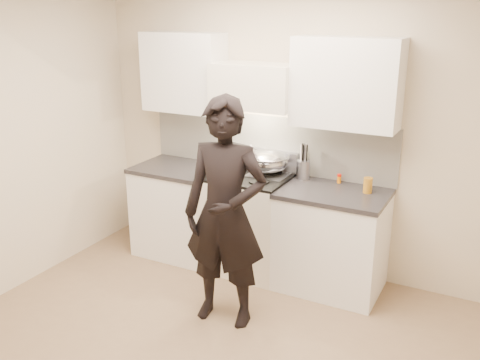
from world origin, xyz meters
name	(u,v)px	position (x,y,z in m)	size (l,w,h in m)	color
ground_plane	(197,356)	(0.00, 0.00, 0.00)	(4.00, 4.00, 0.00)	#81674B
room_shell	(212,132)	(-0.06, 0.37, 1.60)	(4.04, 3.54, 2.70)	#C0B3A0
stove	(248,222)	(-0.30, 1.42, 0.47)	(0.76, 0.65, 0.96)	white
counter_right	(331,240)	(0.53, 1.43, 0.46)	(0.92, 0.67, 0.92)	white
counter_left	(180,209)	(-1.08, 1.43, 0.46)	(0.82, 0.67, 0.92)	white
wok	(267,161)	(-0.16, 1.54, 1.07)	(0.41, 0.51, 0.33)	silver
stock_pot	(222,166)	(-0.50, 1.28, 1.04)	(0.34, 0.26, 0.16)	silver
utensil_crock	(303,168)	(0.16, 1.62, 1.02)	(0.12, 0.12, 0.33)	#A8A8B8
spice_jar	(339,178)	(0.50, 1.66, 0.96)	(0.04, 0.04, 0.08)	orange
oil_glass	(368,185)	(0.79, 1.52, 0.99)	(0.08, 0.08, 0.13)	#A56D18
person	(225,214)	(-0.06, 0.55, 0.91)	(0.67, 0.44, 1.83)	black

